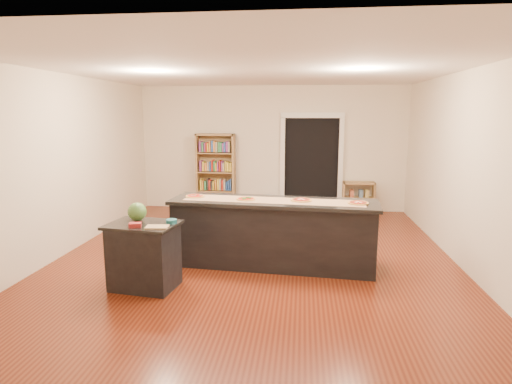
# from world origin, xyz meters

# --- Properties ---
(room) EXTENTS (6.00, 7.00, 2.80)m
(room) POSITION_xyz_m (0.00, 0.00, 1.40)
(room) COLOR beige
(room) RESTS_ON ground
(doorway) EXTENTS (1.40, 0.09, 2.21)m
(doorway) POSITION_xyz_m (0.90, 3.46, 1.20)
(doorway) COLOR black
(doorway) RESTS_ON room
(kitchen_island) EXTENTS (2.94, 0.80, 0.97)m
(kitchen_island) POSITION_xyz_m (0.30, -0.26, 0.49)
(kitchen_island) COLOR black
(kitchen_island) RESTS_ON ground
(side_counter) EXTENTS (0.85, 0.62, 0.84)m
(side_counter) POSITION_xyz_m (-1.26, -1.24, 0.42)
(side_counter) COLOR black
(side_counter) RESTS_ON ground
(bookshelf) EXTENTS (0.87, 0.31, 1.74)m
(bookshelf) POSITION_xyz_m (-1.26, 3.30, 0.87)
(bookshelf) COLOR #A07E4E
(bookshelf) RESTS_ON ground
(low_shelf) EXTENTS (0.70, 0.30, 0.70)m
(low_shelf) POSITION_xyz_m (1.95, 3.30, 0.35)
(low_shelf) COLOR #A07E4E
(low_shelf) RESTS_ON ground
(waste_bin) EXTENTS (0.25, 0.25, 0.36)m
(waste_bin) POSITION_xyz_m (-0.05, 3.22, 0.18)
(waste_bin) COLOR #4F84B1
(waste_bin) RESTS_ON ground
(kraft_paper) EXTENTS (2.59, 0.68, 0.00)m
(kraft_paper) POSITION_xyz_m (0.30, -0.28, 0.97)
(kraft_paper) COLOR #96714D
(kraft_paper) RESTS_ON kitchen_island
(watermelon) EXTENTS (0.24, 0.24, 0.24)m
(watermelon) POSITION_xyz_m (-1.38, -1.12, 0.96)
(watermelon) COLOR #144214
(watermelon) RESTS_ON side_counter
(cutting_board) EXTENTS (0.28, 0.20, 0.02)m
(cutting_board) POSITION_xyz_m (-1.02, -1.42, 0.85)
(cutting_board) COLOR tan
(cutting_board) RESTS_ON side_counter
(package_red) EXTENTS (0.17, 0.14, 0.05)m
(package_red) POSITION_xyz_m (-1.29, -1.42, 0.87)
(package_red) COLOR maroon
(package_red) RESTS_ON side_counter
(package_teal) EXTENTS (0.14, 0.14, 0.05)m
(package_teal) POSITION_xyz_m (-0.91, -1.20, 0.87)
(package_teal) COLOR #195966
(package_teal) RESTS_ON side_counter
(pizza_a) EXTENTS (0.28, 0.28, 0.02)m
(pizza_a) POSITION_xyz_m (-0.87, -0.15, 0.98)
(pizza_a) COLOR #B28F44
(pizza_a) RESTS_ON kitchen_island
(pizza_b) EXTENTS (0.27, 0.27, 0.02)m
(pizza_b) POSITION_xyz_m (-0.09, -0.27, 0.98)
(pizza_b) COLOR #B28F44
(pizza_b) RESTS_ON kitchen_island
(pizza_c) EXTENTS (0.29, 0.29, 0.02)m
(pizza_c) POSITION_xyz_m (0.69, -0.26, 0.98)
(pizza_c) COLOR #B28F44
(pizza_c) RESTS_ON kitchen_island
(pizza_d) EXTENTS (0.28, 0.28, 0.02)m
(pizza_d) POSITION_xyz_m (1.47, -0.38, 0.98)
(pizza_d) COLOR #B28F44
(pizza_d) RESTS_ON kitchen_island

